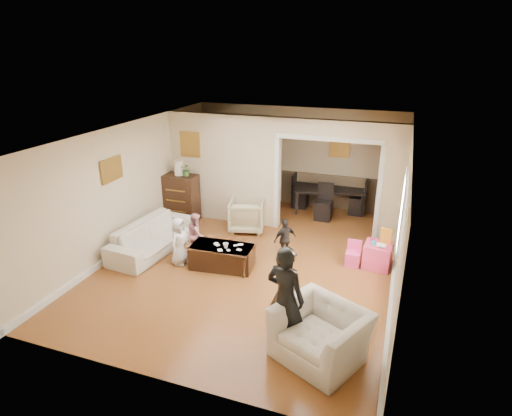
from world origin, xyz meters
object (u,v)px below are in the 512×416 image
at_px(armchair_front, 320,334).
at_px(play_table, 377,255).
at_px(coffee_table, 222,256).
at_px(child_kneel_a, 179,241).
at_px(adult_person, 285,298).
at_px(sofa, 154,236).
at_px(cyan_cup, 373,243).
at_px(table_lamp, 179,168).
at_px(dresser, 181,198).
at_px(child_toddler, 285,239).
at_px(coffee_cup, 226,246).
at_px(armchair_back, 247,215).
at_px(dining_table, 328,199).
at_px(child_kneel_b, 197,234).

bearing_deg(armchair_front, play_table, 105.14).
bearing_deg(coffee_table, child_kneel_a, -169.99).
xyz_separation_m(adult_person, child_kneel_a, (-2.62, 1.68, -0.31)).
bearing_deg(sofa, cyan_cup, -74.26).
relative_size(sofa, table_lamp, 5.99).
bearing_deg(child_kneel_a, play_table, -69.29).
relative_size(sofa, play_table, 4.29).
relative_size(armchair_front, coffee_table, 0.96).
bearing_deg(table_lamp, play_table, -10.20).
relative_size(play_table, child_kneel_a, 0.52).
bearing_deg(coffee_table, cyan_cup, 19.35).
bearing_deg(dresser, table_lamp, 0.00).
relative_size(adult_person, child_toddler, 1.85).
distance_m(dresser, coffee_cup, 2.79).
distance_m(armchair_back, play_table, 3.13).
height_order(table_lamp, child_toddler, table_lamp).
relative_size(armchair_back, child_toddler, 0.94).
bearing_deg(table_lamp, adult_person, -45.07).
distance_m(dining_table, adult_person, 5.57).
relative_size(dresser, coffee_cup, 11.08).
xyz_separation_m(play_table, dining_table, (-1.46, 2.69, 0.08)).
relative_size(coffee_table, cyan_cup, 14.98).
xyz_separation_m(play_table, adult_person, (-1.07, -2.84, 0.55)).
xyz_separation_m(armchair_front, dresser, (-4.22, 3.78, 0.20)).
height_order(armchair_front, child_toddler, child_toddler).
height_order(dresser, adult_person, adult_person).
height_order(sofa, coffee_table, sofa).
bearing_deg(child_toddler, table_lamp, -67.48).
distance_m(table_lamp, coffee_table, 2.90).
distance_m(table_lamp, dining_table, 3.92).
distance_m(dresser, table_lamp, 0.76).
xyz_separation_m(coffee_cup, child_kneel_b, (-0.80, 0.35, -0.04)).
relative_size(play_table, child_kneel_b, 0.55).
distance_m(sofa, dresser, 1.73).
bearing_deg(child_kneel_a, sofa, 70.45).
distance_m(sofa, child_kneel_a, 0.88).
bearing_deg(adult_person, armchair_back, -48.04).
bearing_deg(child_toddler, coffee_cup, -6.68).
bearing_deg(sofa, dresser, 14.82).
distance_m(armchair_front, child_kneel_a, 3.61).
distance_m(armchair_front, adult_person, 0.68).
height_order(play_table, child_toddler, child_toddler).
distance_m(dresser, cyan_cup, 4.75).
height_order(armchair_front, child_kneel_b, child_kneel_b).
distance_m(dresser, adult_person, 5.23).
relative_size(sofa, dining_table, 1.19).
bearing_deg(sofa, coffee_cup, -91.97).
distance_m(armchair_front, coffee_cup, 2.88).
bearing_deg(table_lamp, dresser, 0.00).
distance_m(armchair_back, table_lamp, 1.99).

